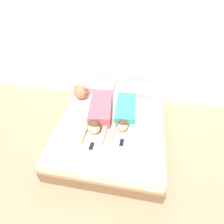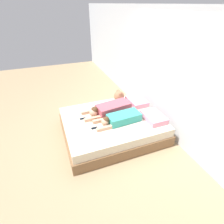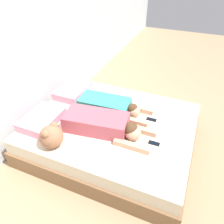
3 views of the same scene
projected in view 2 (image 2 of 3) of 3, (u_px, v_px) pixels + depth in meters
ground_plane at (112, 133)px, 4.13m from camera, size 12.00×12.00×0.00m
wall_back at (164, 74)px, 3.81m from camera, size 12.00×0.06×2.60m
bed at (112, 126)px, 4.01m from camera, size 1.78×2.16×0.44m
pillow_head_left at (137, 101)px, 4.42m from camera, size 0.57×0.39×0.12m
pillow_head_right at (154, 117)px, 3.81m from camera, size 0.57×0.39×0.12m
person_left at (109, 109)px, 4.02m from camera, size 0.46×1.14×0.23m
person_right at (120, 118)px, 3.72m from camera, size 0.38×1.02×0.20m
cell_phone_left at (83, 119)px, 3.86m from camera, size 0.06×0.13×0.01m
cell_phone_right at (94, 128)px, 3.56m from camera, size 0.06×0.13×0.01m
plush_toy at (119, 96)px, 4.49m from camera, size 0.27×0.27×0.28m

